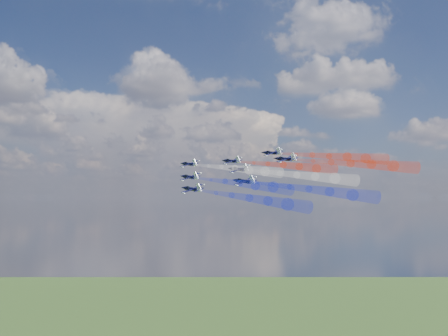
# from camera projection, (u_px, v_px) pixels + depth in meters

# --- Properties ---
(jet_lead) EXTENTS (14.67, 14.56, 7.13)m
(jet_lead) POSITION_uv_depth(u_px,v_px,m) (189.00, 164.00, 193.96)
(jet_lead) COLOR black
(trail_lead) EXTENTS (34.83, 33.62, 9.59)m
(trail_lead) POSITION_uv_depth(u_px,v_px,m) (235.00, 168.00, 173.94)
(trail_lead) COLOR white
(jet_inner_left) EXTENTS (14.67, 14.56, 7.13)m
(jet_inner_left) POSITION_uv_depth(u_px,v_px,m) (190.00, 177.00, 179.33)
(jet_inner_left) COLOR black
(trail_inner_left) EXTENTS (34.83, 33.62, 9.59)m
(trail_inner_left) POSITION_uv_depth(u_px,v_px,m) (240.00, 183.00, 159.31)
(trail_inner_left) COLOR #1825CD
(jet_inner_right) EXTENTS (14.67, 14.56, 7.13)m
(jet_inner_right) POSITION_uv_depth(u_px,v_px,m) (232.00, 161.00, 190.80)
(jet_inner_right) COLOR black
(trail_inner_right) EXTENTS (34.83, 33.62, 9.59)m
(trail_inner_right) POSITION_uv_depth(u_px,v_px,m) (283.00, 165.00, 170.78)
(trail_inner_right) COLOR red
(jet_outer_left) EXTENTS (14.67, 14.56, 7.13)m
(jet_outer_left) POSITION_uv_depth(u_px,v_px,m) (192.00, 189.00, 160.55)
(jet_outer_left) COLOR black
(trail_outer_left) EXTENTS (34.83, 33.62, 9.59)m
(trail_outer_left) POSITION_uv_depth(u_px,v_px,m) (249.00, 198.00, 140.54)
(trail_outer_left) COLOR #1825CD
(jet_center_third) EXTENTS (14.67, 14.56, 7.13)m
(jet_center_third) POSITION_uv_depth(u_px,v_px,m) (239.00, 169.00, 173.94)
(jet_center_third) COLOR black
(trail_center_third) EXTENTS (34.83, 33.62, 9.59)m
(trail_center_third) POSITION_uv_depth(u_px,v_px,m) (297.00, 175.00, 153.92)
(trail_center_third) COLOR white
(jet_outer_right) EXTENTS (14.67, 14.56, 7.13)m
(jet_outer_right) POSITION_uv_depth(u_px,v_px,m) (272.00, 153.00, 188.23)
(jet_outer_right) COLOR black
(trail_outer_right) EXTENTS (34.83, 33.62, 9.59)m
(trail_outer_right) POSITION_uv_depth(u_px,v_px,m) (329.00, 156.00, 168.21)
(trail_outer_right) COLOR red
(jet_rear_left) EXTENTS (14.67, 14.56, 7.13)m
(jet_rear_left) POSITION_uv_depth(u_px,v_px,m) (244.00, 181.00, 159.49)
(jet_rear_left) COLOR black
(trail_rear_left) EXTENTS (34.83, 33.62, 9.59)m
(trail_rear_left) POSITION_uv_depth(u_px,v_px,m) (309.00, 189.00, 139.47)
(trail_rear_left) COLOR #1825CD
(jet_rear_right) EXTENTS (14.67, 14.56, 7.13)m
(jet_rear_right) POSITION_uv_depth(u_px,v_px,m) (285.00, 159.00, 172.03)
(jet_rear_right) COLOR black
(trail_rear_right) EXTENTS (34.83, 33.62, 9.59)m
(trail_rear_right) POSITION_uv_depth(u_px,v_px,m) (350.00, 163.00, 152.01)
(trail_rear_right) COLOR red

